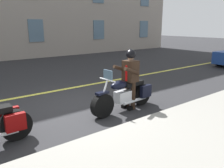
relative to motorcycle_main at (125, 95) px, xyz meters
The scene contains 4 objects.
ground_plane 1.48m from the motorcycle_main, 47.23° to the right, with size 80.00×80.00×0.00m, color #28282B.
lane_center_stripe 3.22m from the motorcycle_main, 72.46° to the right, with size 60.00×0.16×0.01m, color #E5DB4C.
motorcycle_main is the anchor object (origin of this frame).
rider_main 0.61m from the motorcycle_main, behind, with size 0.65×0.58×1.74m.
Camera 1 is at (3.07, 5.72, 2.39)m, focal length 36.09 mm.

